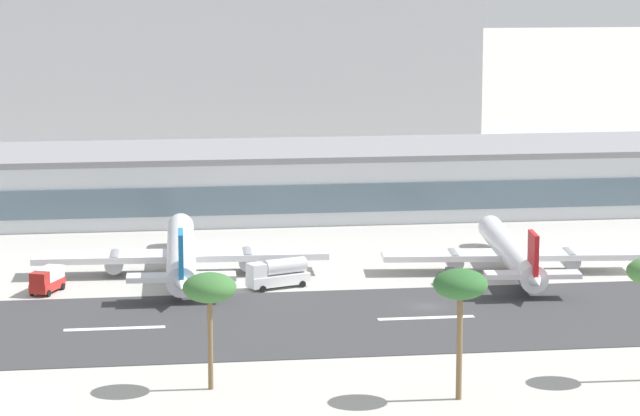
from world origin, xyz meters
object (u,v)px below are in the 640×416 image
palm_tree_2 (210,289)px  palm_tree_3 (460,287)px  airliner_red_tail_gate_2 (512,254)px  service_fuel_truck_2 (278,273)px  terminal_building (301,180)px  airliner_blue_tail_gate_1 (181,255)px  service_box_truck_0 (47,280)px  distant_hotel_block (163,61)px  service_baggage_tug_1 (450,277)px

palm_tree_2 → palm_tree_3: palm_tree_3 is taller
airliner_red_tail_gate_2 → palm_tree_2: (-45.19, -49.19, 7.72)m
service_fuel_truck_2 → palm_tree_2: size_ratio=0.73×
service_fuel_truck_2 → palm_tree_3: (12.60, -51.51, 9.52)m
terminal_building → palm_tree_2: palm_tree_2 is taller
airliner_red_tail_gate_2 → service_fuel_truck_2: (-33.41, -4.49, -0.75)m
airliner_blue_tail_gate_1 → service_fuel_truck_2: size_ratio=5.05×
service_box_truck_0 → palm_tree_2: (18.66, -46.07, 8.71)m
distant_hotel_block → palm_tree_3: bearing=-83.6°
distant_hotel_block → service_fuel_truck_2: distant_hotel_block is taller
service_fuel_truck_2 → terminal_building: bearing=-121.3°
distant_hotel_block → service_box_truck_0: size_ratio=22.66×
terminal_building → airliner_blue_tail_gate_1: size_ratio=3.58×
terminal_building → distant_hotel_block: bearing=101.9°
distant_hotel_block → airliner_red_tail_gate_2: (43.79, -149.97, -16.58)m
service_baggage_tug_1 → service_fuel_truck_2: 23.33m
airliner_blue_tail_gate_1 → palm_tree_3: palm_tree_3 is taller
airliner_red_tail_gate_2 → service_baggage_tug_1: (-10.12, -5.44, -1.73)m
distant_hotel_block → service_box_truck_0: 155.39m
airliner_blue_tail_gate_1 → service_baggage_tug_1: airliner_blue_tail_gate_1 is taller
airliner_red_tail_gate_2 → service_fuel_truck_2: size_ratio=4.71×
airliner_red_tail_gate_2 → service_fuel_truck_2: 33.72m
distant_hotel_block → palm_tree_2: size_ratio=12.02×
airliner_red_tail_gate_2 → service_baggage_tug_1: 11.62m
airliner_blue_tail_gate_1 → service_fuel_truck_2: (12.49, -9.34, -0.94)m
airliner_red_tail_gate_2 → service_baggage_tug_1: airliner_red_tail_gate_2 is taller
service_box_truck_0 → service_baggage_tug_1: bearing=111.2°
palm_tree_3 → palm_tree_2: bearing=164.4°
terminal_building → service_baggage_tug_1: bearing=-77.2°
airliner_blue_tail_gate_1 → airliner_red_tail_gate_2: airliner_blue_tail_gate_1 is taller
airliner_red_tail_gate_2 → service_box_truck_0: size_ratio=6.46×
distant_hotel_block → terminal_building: bearing=-78.1°
service_baggage_tug_1 → palm_tree_3: bearing=178.3°
airliner_blue_tail_gate_1 → airliner_red_tail_gate_2: (45.90, -4.85, -0.19)m
service_baggage_tug_1 → palm_tree_3: palm_tree_3 is taller
service_box_truck_0 → service_baggage_tug_1: (53.73, -2.32, -0.74)m
service_box_truck_0 → distant_hotel_block: bearing=-163.8°
airliner_blue_tail_gate_1 → palm_tree_2: bearing=-177.0°
distant_hotel_block → airliner_red_tail_gate_2: 157.11m
palm_tree_3 → distant_hotel_block: bearing=96.4°
terminal_building → palm_tree_2: size_ratio=13.18×
airliner_red_tail_gate_2 → palm_tree_2: bearing=143.0°
palm_tree_3 → airliner_blue_tail_gate_1: bearing=112.4°
distant_hotel_block → service_fuel_truck_2: bearing=-86.2°
service_box_truck_0 → service_fuel_truck_2: 30.47m
palm_tree_2 → airliner_red_tail_gate_2: bearing=47.4°
service_baggage_tug_1 → terminal_building: bearing=23.0°
service_baggage_tug_1 → palm_tree_2: size_ratio=0.28×
distant_hotel_block → service_fuel_truck_2: size_ratio=16.51×
terminal_building → distant_hotel_block: size_ratio=1.10×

